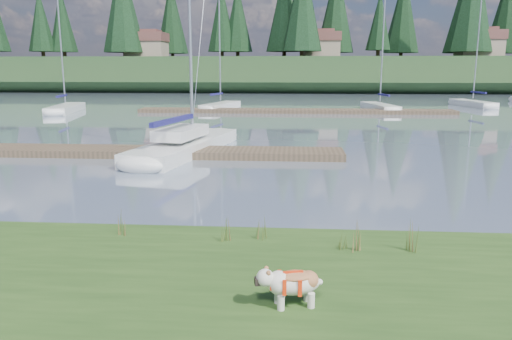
{
  "coord_description": "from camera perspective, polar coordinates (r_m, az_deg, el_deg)",
  "views": [
    {
      "loc": [
        1.88,
        -11.62,
        3.69
      ],
      "look_at": [
        1.05,
        -0.5,
        1.39
      ],
      "focal_mm": 35.0,
      "sensor_mm": 36.0,
      "label": 1
    }
  ],
  "objects": [
    {
      "name": "conifer_1",
      "position": [
        92.94,
        -23.41,
        15.4
      ],
      "size": [
        4.4,
        4.4,
        11.3
      ],
      "color": "#382619",
      "rests_on": "ridge"
    },
    {
      "name": "weed_5",
      "position": [
        9.7,
        17.4,
        -7.33
      ],
      "size": [
        0.17,
        0.14,
        0.65
      ],
      "color": "#475B23",
      "rests_on": "bank"
    },
    {
      "name": "sailboat_bg_0",
      "position": [
        46.18,
        -20.7,
        6.71
      ],
      "size": [
        3.25,
        8.62,
        12.21
      ],
      "rotation": [
        0.0,
        0.0,
        1.76
      ],
      "color": "silver",
      "rests_on": "ground"
    },
    {
      "name": "house_2",
      "position": [
        85.46,
        24.15,
        13.08
      ],
      "size": [
        6.3,
        5.3,
        4.65
      ],
      "color": "gray",
      "rests_on": "ridge"
    },
    {
      "name": "conifer_5",
      "position": [
        82.98,
        13.93,
        16.24
      ],
      "size": [
        3.96,
        3.96,
        10.35
      ],
      "color": "#382619",
      "rests_on": "ridge"
    },
    {
      "name": "weed_4",
      "position": [
        9.58,
        10.11,
        -7.97
      ],
      "size": [
        0.17,
        0.14,
        0.37
      ],
      "color": "#475B23",
      "rests_on": "bank"
    },
    {
      "name": "dock_far",
      "position": [
        41.77,
        4.46,
        6.74
      ],
      "size": [
        26.0,
        2.2,
        0.3
      ],
      "primitive_type": "cube",
      "color": "#4C3D2C",
      "rests_on": "ground"
    },
    {
      "name": "sailboat_main",
      "position": [
        22.88,
        -7.31,
        3.33
      ],
      "size": [
        3.72,
        9.97,
        13.98
      ],
      "rotation": [
        0.0,
        0.0,
        1.38
      ],
      "color": "silver",
      "rests_on": "ground"
    },
    {
      "name": "dock_near",
      "position": [
        21.74,
        -11.48,
        2.03
      ],
      "size": [
        16.0,
        2.0,
        0.3
      ],
      "primitive_type": "cube",
      "color": "#4C3D2C",
      "rests_on": "ground"
    },
    {
      "name": "ridge",
      "position": [
        84.65,
        3.06,
        10.81
      ],
      "size": [
        200.0,
        20.0,
        5.0
      ],
      "primitive_type": "cube",
      "color": "#1D341A",
      "rests_on": "ground"
    },
    {
      "name": "house_0",
      "position": [
        85.12,
        -12.38,
        13.81
      ],
      "size": [
        6.3,
        5.3,
        4.65
      ],
      "color": "gray",
      "rests_on": "ridge"
    },
    {
      "name": "mud_lip",
      "position": [
        10.82,
        -6.04,
        -7.96
      ],
      "size": [
        60.0,
        0.5,
        0.14
      ],
      "primitive_type": "cube",
      "color": "#33281C",
      "rests_on": "ground"
    },
    {
      "name": "ground",
      "position": [
        41.83,
        1.7,
        6.57
      ],
      "size": [
        200.0,
        200.0,
        0.0
      ],
      "primitive_type": "plane",
      "color": "gray",
      "rests_on": "ground"
    },
    {
      "name": "weed_2",
      "position": [
        9.45,
        11.32,
        -7.59
      ],
      "size": [
        0.17,
        0.14,
        0.63
      ],
      "color": "#475B23",
      "rests_on": "bank"
    },
    {
      "name": "conifer_3",
      "position": [
        84.85,
        -3.96,
        17.05
      ],
      "size": [
        4.84,
        4.84,
        12.25
      ],
      "color": "#382619",
      "rests_on": "ridge"
    },
    {
      "name": "weed_3",
      "position": [
        10.44,
        -15.16,
        -6.01
      ],
      "size": [
        0.17,
        0.14,
        0.59
      ],
      "color": "#475B23",
      "rests_on": "bank"
    },
    {
      "name": "sailboat_bg_4",
      "position": [
        53.21,
        23.17,
        7.09
      ],
      "size": [
        2.69,
        7.67,
        11.15
      ],
      "rotation": [
        0.0,
        0.0,
        1.73
      ],
      "color": "silver",
      "rests_on": "ground"
    },
    {
      "name": "weed_0",
      "position": [
        9.79,
        -3.42,
        -6.78
      ],
      "size": [
        0.17,
        0.14,
        0.59
      ],
      "color": "#475B23",
      "rests_on": "bank"
    },
    {
      "name": "house_1",
      "position": [
        82.81,
        7.35,
        14.05
      ],
      "size": [
        6.3,
        5.3,
        4.65
      ],
      "color": "gray",
      "rests_on": "ridge"
    },
    {
      "name": "conifer_4",
      "position": [
        78.2,
        5.35,
        18.49
      ],
      "size": [
        6.16,
        6.16,
        15.1
      ],
      "color": "#382619",
      "rests_on": "ridge"
    },
    {
      "name": "bulldog",
      "position": [
        7.26,
        4.2,
        -12.63
      ],
      "size": [
        0.98,
        0.52,
        0.57
      ],
      "rotation": [
        0.0,
        0.0,
        3.38
      ],
      "color": "silver",
      "rests_on": "bank"
    },
    {
      "name": "conifer_2",
      "position": [
        84.61,
        -15.02,
        17.95
      ],
      "size": [
        6.6,
        6.6,
        16.05
      ],
      "color": "#382619",
      "rests_on": "ridge"
    },
    {
      "name": "weed_1",
      "position": [
        9.9,
        0.57,
        -6.57
      ],
      "size": [
        0.17,
        0.14,
        0.58
      ],
      "color": "#475B23",
      "rests_on": "bank"
    },
    {
      "name": "sailboat_bg_3",
      "position": [
        45.91,
        13.68,
        7.11
      ],
      "size": [
        2.69,
        7.59,
        11.02
      ],
      "rotation": [
        0.0,
        0.0,
        1.74
      ],
      "color": "silver",
      "rests_on": "ground"
    },
    {
      "name": "sailboat_bg_1",
      "position": [
        45.91,
        -3.77,
        7.42
      ],
      "size": [
        3.19,
        7.44,
        10.99
      ],
      "rotation": [
        0.0,
        0.0,
        1.32
      ],
      "color": "silver",
      "rests_on": "ground"
    }
  ]
}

